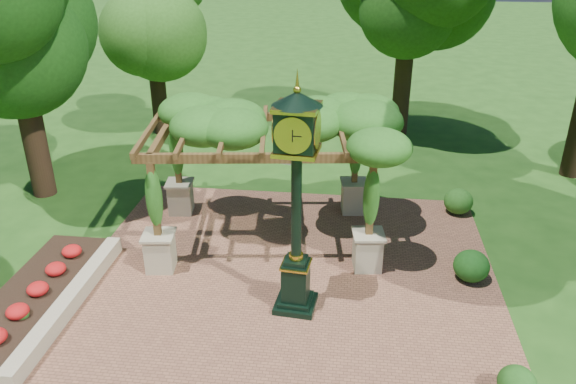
# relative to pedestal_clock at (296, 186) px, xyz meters

# --- Properties ---
(ground) EXTENTS (120.00, 120.00, 0.00)m
(ground) POSITION_rel_pedestal_clock_xyz_m (-0.33, -1.16, -2.98)
(ground) COLOR #1E4714
(ground) RESTS_ON ground
(brick_plaza) EXTENTS (10.00, 12.00, 0.04)m
(brick_plaza) POSITION_rel_pedestal_clock_xyz_m (-0.33, -0.16, -2.96)
(brick_plaza) COLOR brown
(brick_plaza) RESTS_ON ground
(border_wall) EXTENTS (0.35, 5.00, 0.40)m
(border_wall) POSITION_rel_pedestal_clock_xyz_m (-4.93, -0.66, -2.78)
(border_wall) COLOR #C6B793
(border_wall) RESTS_ON ground
(flower_bed) EXTENTS (1.50, 5.00, 0.36)m
(flower_bed) POSITION_rel_pedestal_clock_xyz_m (-5.83, -0.66, -2.80)
(flower_bed) COLOR red
(flower_bed) RESTS_ON ground
(pedestal_clock) EXTENTS (1.07, 1.07, 4.98)m
(pedestal_clock) POSITION_rel_pedestal_clock_xyz_m (0.00, 0.00, 0.00)
(pedestal_clock) COLOR black
(pedestal_clock) RESTS_ON brick_plaza
(pergola) EXTENTS (6.30, 4.41, 3.70)m
(pergola) POSITION_rel_pedestal_clock_xyz_m (-1.14, 2.97, 0.06)
(pergola) COLOR tan
(pergola) RESTS_ON brick_plaza
(sundial) EXTENTS (0.70, 0.70, 1.06)m
(sundial) POSITION_rel_pedestal_clock_xyz_m (-1.26, 8.52, -2.51)
(sundial) COLOR gray
(sundial) RESTS_ON ground
(shrub_front) EXTENTS (0.86, 0.86, 0.61)m
(shrub_front) POSITION_rel_pedestal_clock_xyz_m (4.19, -2.15, -2.63)
(shrub_front) COLOR #1F4F16
(shrub_front) RESTS_ON brick_plaza
(shrub_mid) EXTENTS (1.12, 1.12, 0.76)m
(shrub_mid) POSITION_rel_pedestal_clock_xyz_m (4.02, 1.54, -2.56)
(shrub_mid) COLOR #184A14
(shrub_mid) RESTS_ON brick_plaza
(shrub_back) EXTENTS (1.03, 1.03, 0.75)m
(shrub_back) POSITION_rel_pedestal_clock_xyz_m (4.24, 5.05, -2.56)
(shrub_back) COLOR #265B1A
(shrub_back) RESTS_ON brick_plaza
(tree_west_near) EXTENTS (4.61, 4.61, 8.23)m
(tree_west_near) POSITION_rel_pedestal_clock_xyz_m (-8.55, 4.92, 2.67)
(tree_west_near) COLOR #362215
(tree_west_near) RESTS_ON ground
(tree_west_far) EXTENTS (3.32, 3.32, 7.22)m
(tree_west_far) POSITION_rel_pedestal_clock_xyz_m (-6.74, 11.05, 1.96)
(tree_west_far) COLOR black
(tree_west_far) RESTS_ON ground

